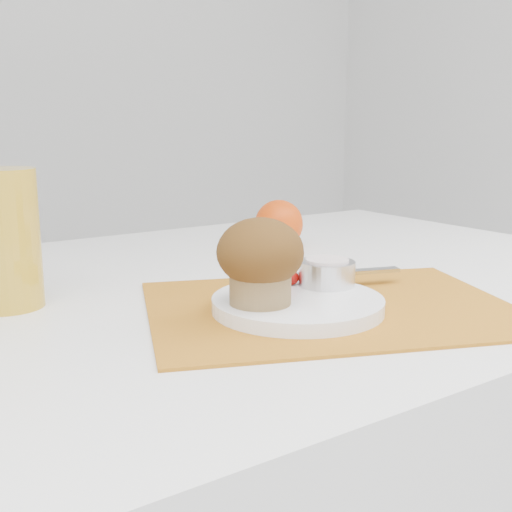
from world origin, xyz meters
TOP-DOWN VIEW (x-y plane):
  - placemat at (0.02, -0.12)m, footprint 0.48×0.42m
  - plate at (-0.02, -0.12)m, footprint 0.23×0.23m
  - ramekin at (0.04, -0.10)m, footprint 0.08×0.08m
  - cream at (0.04, -0.10)m, footprint 0.06×0.06m
  - raspberry_near at (0.00, -0.07)m, footprint 0.02×0.02m
  - raspberry_far at (0.02, -0.09)m, footprint 0.02×0.02m
  - butter_knife at (0.07, -0.06)m, footprint 0.18×0.08m
  - orange at (0.18, 0.19)m, footprint 0.08×0.08m
  - juice_glass at (-0.28, 0.09)m, footprint 0.08×0.08m
  - muffin at (-0.07, -0.11)m, footprint 0.09×0.09m

SIDE VIEW (x-z plane):
  - placemat at x=0.02m, z-range 0.75..0.75m
  - plate at x=-0.02m, z-range 0.75..0.77m
  - butter_knife at x=0.07m, z-range 0.77..0.77m
  - raspberry_near at x=0.00m, z-range 0.77..0.79m
  - raspberry_far at x=0.02m, z-range 0.77..0.79m
  - ramekin at x=0.04m, z-range 0.77..0.80m
  - orange at x=0.18m, z-range 0.75..0.83m
  - cream at x=0.04m, z-range 0.79..0.80m
  - muffin at x=-0.07m, z-range 0.77..0.86m
  - juice_glass at x=-0.28m, z-range 0.75..0.90m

